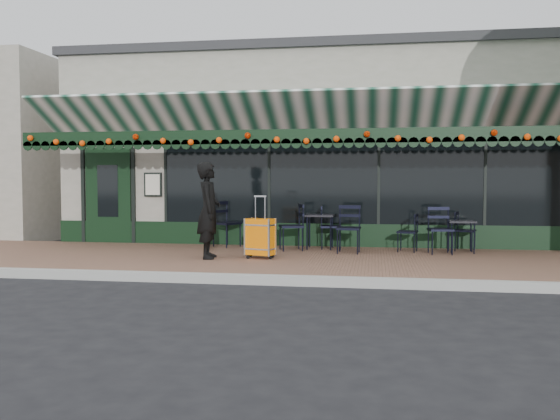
% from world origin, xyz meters
% --- Properties ---
extents(ground, '(80.00, 80.00, 0.00)m').
position_xyz_m(ground, '(0.00, 0.00, 0.00)').
color(ground, black).
rests_on(ground, ground).
extents(sidewalk, '(18.00, 4.00, 0.15)m').
position_xyz_m(sidewalk, '(0.00, 2.00, 0.07)').
color(sidewalk, brown).
rests_on(sidewalk, ground).
extents(curb, '(18.00, 0.16, 0.15)m').
position_xyz_m(curb, '(0.00, -0.08, 0.07)').
color(curb, '#9E9E99').
rests_on(curb, ground).
extents(restaurant_building, '(12.00, 9.60, 4.50)m').
position_xyz_m(restaurant_building, '(0.00, 7.84, 2.27)').
color(restaurant_building, gray).
rests_on(restaurant_building, ground).
extents(woman, '(0.54, 0.72, 1.79)m').
position_xyz_m(woman, '(-1.72, 1.65, 1.04)').
color(woman, black).
rests_on(woman, sidewalk).
extents(suitcase, '(0.57, 0.42, 1.16)m').
position_xyz_m(suitcase, '(-0.78, 1.80, 0.54)').
color(suitcase, orange).
rests_on(suitcase, sidewalk).
extents(cafe_table_a, '(0.52, 0.52, 0.64)m').
position_xyz_m(cafe_table_a, '(3.04, 3.30, 0.73)').
color(cafe_table_a, black).
rests_on(cafe_table_a, sidewalk).
extents(cafe_table_b, '(0.59, 0.59, 0.73)m').
position_xyz_m(cafe_table_b, '(0.17, 3.51, 0.80)').
color(cafe_table_b, black).
rests_on(cafe_table_b, sidewalk).
extents(chair_a_left, '(0.47, 0.47, 0.79)m').
position_xyz_m(chair_a_left, '(1.98, 3.24, 0.55)').
color(chair_a_left, black).
rests_on(chair_a_left, sidewalk).
extents(chair_a_right, '(0.52, 0.52, 0.82)m').
position_xyz_m(chair_a_right, '(3.16, 3.61, 0.56)').
color(chair_a_right, black).
rests_on(chair_a_right, sidewalk).
extents(chair_a_front, '(0.52, 0.52, 0.94)m').
position_xyz_m(chair_a_front, '(2.60, 2.98, 0.62)').
color(chair_a_front, black).
rests_on(chair_a_front, sidewalk).
extents(chair_b_left, '(0.62, 0.62, 0.98)m').
position_xyz_m(chair_b_left, '(-0.39, 3.12, 0.64)').
color(chair_b_left, black).
rests_on(chair_b_left, sidewalk).
extents(chair_b_right, '(0.50, 0.50, 0.93)m').
position_xyz_m(chair_b_right, '(0.41, 3.52, 0.61)').
color(chair_b_right, black).
rests_on(chair_b_right, sidewalk).
extents(chair_b_front, '(0.51, 0.51, 0.97)m').
position_xyz_m(chair_b_front, '(0.81, 2.85, 0.63)').
color(chair_b_front, black).
rests_on(chair_b_front, sidewalk).
extents(chair_solo, '(0.69, 0.69, 1.01)m').
position_xyz_m(chair_solo, '(-1.86, 3.55, 0.65)').
color(chair_solo, black).
rests_on(chair_solo, sidewalk).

